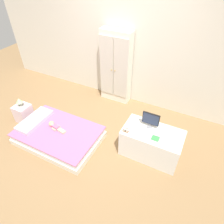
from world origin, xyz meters
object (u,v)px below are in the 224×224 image
(doll, at_px, (54,126))
(nightstand, at_px, (24,113))
(wardrobe, at_px, (116,68))
(table_lamp, at_px, (19,101))
(book_green, at_px, (155,138))
(tv_stand, at_px, (151,143))
(tv_monitor, at_px, (151,119))
(rocking_horse_toy, at_px, (126,129))
(bed, at_px, (59,135))

(doll, distance_m, nightstand, 0.87)
(nightstand, bearing_deg, wardrobe, 49.47)
(table_lamp, bearing_deg, book_green, 4.63)
(tv_stand, relative_size, tv_monitor, 3.47)
(nightstand, height_order, rocking_horse_toy, rocking_horse_toy)
(wardrobe, xyz_separation_m, book_green, (1.32, -1.32, -0.27))
(table_lamp, bearing_deg, nightstand, 90.00)
(nightstand, bearing_deg, tv_stand, 7.42)
(tv_stand, xyz_separation_m, tv_monitor, (-0.09, 0.09, 0.41))
(bed, height_order, wardrobe, wardrobe)
(doll, relative_size, rocking_horse_toy, 3.18)
(wardrobe, bearing_deg, book_green, -45.10)
(nightstand, bearing_deg, book_green, 4.63)
(table_lamp, xyz_separation_m, rocking_horse_toy, (2.17, 0.15, 0.08))
(nightstand, bearing_deg, rocking_horse_toy, 3.88)
(doll, xyz_separation_m, book_green, (1.76, 0.29, 0.25))
(bed, distance_m, tv_monitor, 1.68)
(tv_stand, height_order, rocking_horse_toy, rocking_horse_toy)
(table_lamp, relative_size, rocking_horse_toy, 1.47)
(wardrobe, relative_size, book_green, 13.85)
(bed, height_order, tv_monitor, tv_monitor)
(bed, distance_m, doll, 0.19)
(nightstand, xyz_separation_m, book_green, (2.63, 0.21, 0.34))
(bed, distance_m, wardrobe, 1.82)
(nightstand, height_order, tv_stand, tv_stand)
(rocking_horse_toy, height_order, book_green, rocking_horse_toy)
(nightstand, distance_m, book_green, 2.66)
(nightstand, relative_size, book_green, 3.19)
(nightstand, xyz_separation_m, rocking_horse_toy, (2.17, 0.15, 0.39))
(tv_monitor, bearing_deg, doll, -162.57)
(book_green, bearing_deg, tv_stand, 120.67)
(doll, xyz_separation_m, rocking_horse_toy, (1.31, 0.22, 0.30))
(table_lamp, relative_size, tv_monitor, 0.66)
(book_green, bearing_deg, wardrobe, 134.90)
(doll, distance_m, tv_stand, 1.74)
(doll, height_order, rocking_horse_toy, rocking_horse_toy)
(table_lamp, distance_m, rocking_horse_toy, 2.18)
(wardrobe, bearing_deg, doll, -105.48)
(bed, distance_m, nightstand, 0.98)
(table_lamp, distance_m, tv_monitor, 2.51)
(book_green, bearing_deg, rocking_horse_toy, -171.84)
(tv_monitor, distance_m, book_green, 0.31)
(bed, relative_size, rocking_horse_toy, 11.82)
(bed, height_order, nightstand, nightstand)
(tv_monitor, bearing_deg, rocking_horse_toy, -136.59)
(tv_stand, bearing_deg, bed, -164.04)
(wardrobe, xyz_separation_m, rocking_horse_toy, (0.86, -1.39, -0.22))
(wardrobe, relative_size, tv_monitor, 5.74)
(tv_monitor, height_order, book_green, tv_monitor)
(tv_monitor, relative_size, rocking_horse_toy, 2.23)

